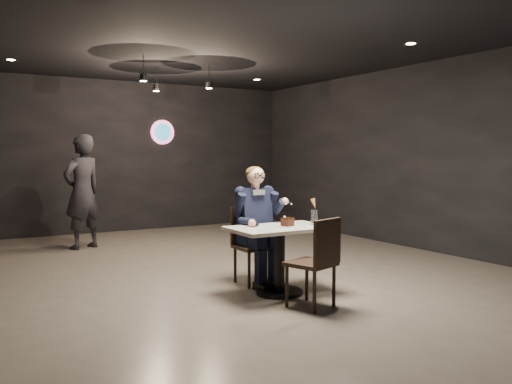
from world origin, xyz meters
TOP-DOWN VIEW (x-y plane):
  - floor at (0.00, 0.00)m, footprint 9.00×9.00m
  - wall_sign at (0.80, 4.47)m, footprint 0.50×0.06m
  - pendant_lights at (0.00, 2.00)m, footprint 1.40×1.20m
  - main_table at (-0.01, -1.25)m, footprint 1.10×0.70m
  - chair_far at (-0.01, -0.70)m, footprint 0.42×0.46m
  - chair_near at (-0.01, -1.83)m, footprint 0.54×0.57m
  - seated_man at (-0.01, -0.70)m, footprint 0.60×0.80m
  - dessert_plate at (0.04, -1.30)m, footprint 0.24×0.24m
  - cake_slice at (0.04, -1.32)m, footprint 0.15×0.13m
  - mint_leaf at (0.04, -1.35)m, footprint 0.07×0.04m
  - sundae_glass at (0.41, -1.31)m, footprint 0.08×0.08m
  - wafer_cone at (0.41, -1.31)m, footprint 0.07×0.07m
  - passerby at (-1.21, 2.82)m, footprint 0.81×0.69m

SIDE VIEW (x-z plane):
  - floor at x=0.00m, z-range 0.00..0.00m
  - main_table at x=-0.01m, z-range 0.00..0.75m
  - chair_far at x=-0.01m, z-range 0.00..0.92m
  - chair_near at x=-0.01m, z-range 0.00..0.92m
  - seated_man at x=-0.01m, z-range 0.00..1.44m
  - dessert_plate at x=0.04m, z-range 0.75..0.76m
  - cake_slice at x=0.04m, z-range 0.76..0.85m
  - sundae_glass at x=0.41m, z-range 0.75..0.92m
  - mint_leaf at x=0.04m, z-range 0.84..0.85m
  - passerby at x=-1.21m, z-range 0.00..1.87m
  - wafer_cone at x=0.41m, z-range 0.93..1.05m
  - wall_sign at x=0.80m, z-range 1.75..2.25m
  - pendant_lights at x=0.00m, z-range 2.70..3.06m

